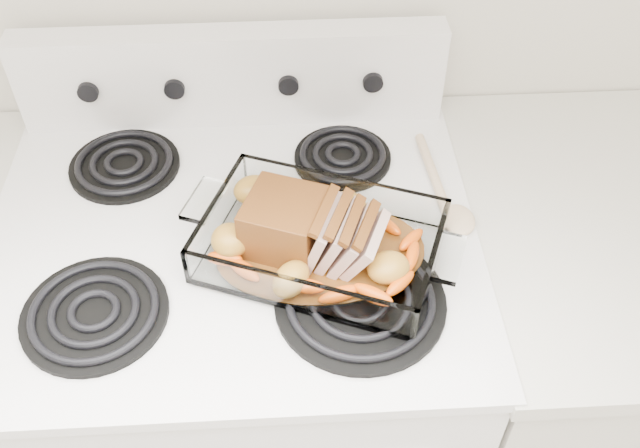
{
  "coord_description": "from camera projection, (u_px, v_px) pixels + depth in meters",
  "views": [
    {
      "loc": [
        0.1,
        0.87,
        1.76
      ],
      "look_at": [
        0.14,
        1.6,
        0.99
      ],
      "focal_mm": 40.0,
      "sensor_mm": 36.0,
      "label": 1
    }
  ],
  "objects": [
    {
      "name": "electric_range",
      "position": [
        252.0,
        381.0,
        1.46
      ],
      "size": [
        0.78,
        0.7,
        1.12
      ],
      "color": "white",
      "rests_on": "ground"
    },
    {
      "name": "baking_dish",
      "position": [
        321.0,
        247.0,
        1.07
      ],
      "size": [
        0.34,
        0.23,
        0.07
      ],
      "rotation": [
        0.0,
        0.0,
        -0.37
      ],
      "color": "white",
      "rests_on": "electric_range"
    },
    {
      "name": "counter_right",
      "position": [
        568.0,
        369.0,
        1.5
      ],
      "size": [
        0.58,
        0.68,
        0.93
      ],
      "color": "beige",
      "rests_on": "ground"
    },
    {
      "name": "pork_roast",
      "position": [
        301.0,
        233.0,
        1.05
      ],
      "size": [
        0.2,
        0.11,
        0.09
      ],
      "rotation": [
        0.0,
        0.0,
        -0.28
      ],
      "color": "#613111",
      "rests_on": "baking_dish"
    },
    {
      "name": "roast_vegetables",
      "position": [
        317.0,
        224.0,
        1.09
      ],
      "size": [
        0.38,
        0.21,
        0.05
      ],
      "rotation": [
        0.0,
        0.0,
        0.25
      ],
      "color": "orange",
      "rests_on": "baking_dish"
    },
    {
      "name": "wooden_spoon",
      "position": [
        447.0,
        199.0,
        1.17
      ],
      "size": [
        0.06,
        0.25,
        0.02
      ],
      "rotation": [
        0.0,
        0.0,
        0.08
      ],
      "color": "beige",
      "rests_on": "electric_range"
    }
  ]
}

